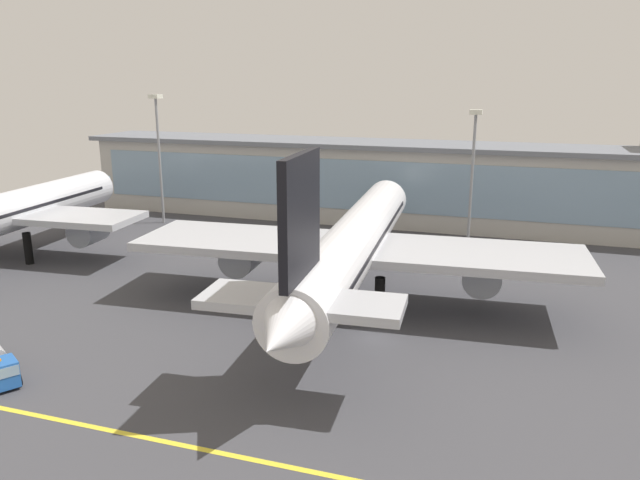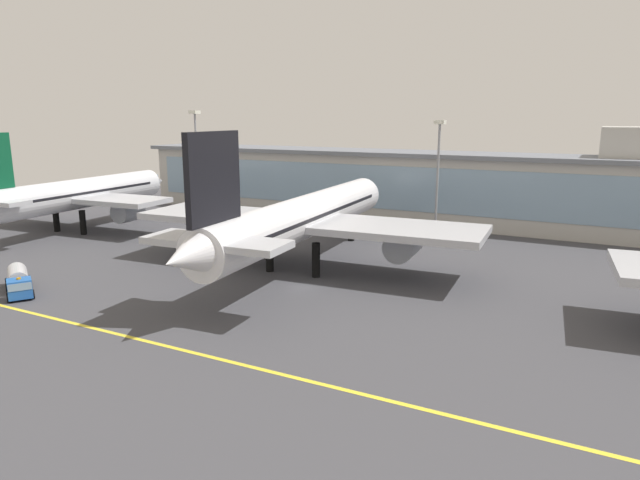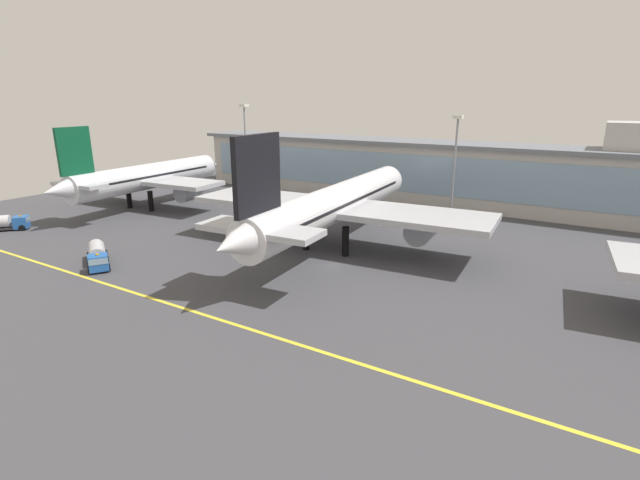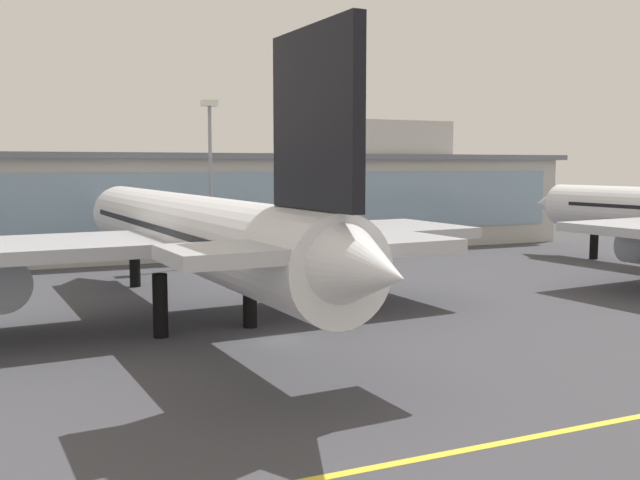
% 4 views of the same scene
% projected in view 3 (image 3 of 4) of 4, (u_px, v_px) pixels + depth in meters
% --- Properties ---
extents(ground_plane, '(182.68, 182.68, 0.00)m').
position_uv_depth(ground_plane, '(332.00, 266.00, 69.69)').
color(ground_plane, '#424247').
extents(taxiway_centreline_stripe, '(146.14, 0.50, 0.01)m').
position_uv_depth(taxiway_centreline_stripe, '(232.00, 324.00, 51.72)').
color(taxiway_centreline_stripe, yellow).
rests_on(taxiway_centreline_stripe, ground).
extents(terminal_building, '(133.48, 14.00, 19.39)m').
position_uv_depth(terminal_building, '(449.00, 172.00, 108.13)').
color(terminal_building, beige).
rests_on(terminal_building, ground).
extents(airliner_near_left, '(36.27, 48.19, 18.63)m').
position_uv_depth(airliner_near_left, '(148.00, 177.00, 105.19)').
color(airliner_near_left, black).
rests_on(airliner_near_left, ground).
extents(airliner_near_right, '(50.48, 59.70, 19.73)m').
position_uv_depth(airliner_near_right, '(335.00, 204.00, 76.51)').
color(airliner_near_right, black).
rests_on(airliner_near_right, ground).
extents(fuel_tanker_truck, '(8.94, 6.90, 2.90)m').
position_uv_depth(fuel_tanker_truck, '(97.00, 256.00, 69.29)').
color(fuel_tanker_truck, black).
rests_on(fuel_tanker_truck, ground).
extents(baggage_tug_near, '(7.80, 8.39, 2.90)m').
position_uv_depth(baggage_tug_near, '(3.00, 223.00, 87.77)').
color(baggage_tug_near, black).
rests_on(baggage_tug_near, ground).
extents(apron_light_mast_west, '(1.80, 1.80, 20.51)m').
position_uv_depth(apron_light_mast_west, '(456.00, 150.00, 95.14)').
color(apron_light_mast_west, gray).
rests_on(apron_light_mast_west, ground).
extents(apron_light_mast_centre, '(1.80, 1.80, 22.36)m').
position_uv_depth(apron_light_mast_centre, '(245.00, 135.00, 119.36)').
color(apron_light_mast_centre, gray).
rests_on(apron_light_mast_centre, ground).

